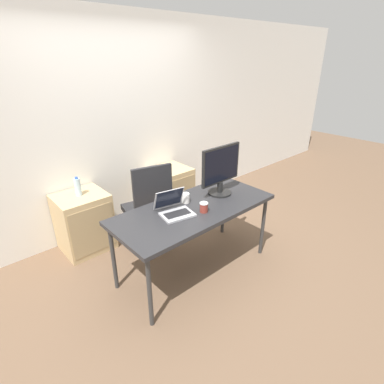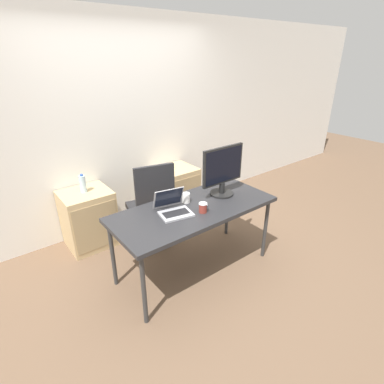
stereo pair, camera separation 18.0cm
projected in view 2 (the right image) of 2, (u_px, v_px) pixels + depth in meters
ground_plane at (194, 268)px, 3.25m from camera, size 14.00×14.00×0.00m
wall_back at (123, 126)px, 3.74m from camera, size 10.00×0.05×2.60m
desk at (194, 212)px, 2.96m from camera, size 1.65×0.73×0.75m
office_chair at (152, 214)px, 3.55m from camera, size 0.58×0.61×1.06m
cabinet_left at (89, 218)px, 3.55m from camera, size 0.55×0.51×0.69m
cabinet_right at (175, 191)px, 4.25m from camera, size 0.55×0.51×0.69m
water_bottle at (83, 184)px, 3.36m from camera, size 0.07×0.07×0.22m
laptop_center at (173, 208)px, 2.81m from camera, size 0.33×0.35×0.22m
monitor at (223, 171)px, 3.09m from camera, size 0.52×0.25×0.52m
mouse at (205, 205)px, 2.95m from camera, size 0.05×0.07×0.03m
coffee_cup_white at (186, 198)px, 3.01m from camera, size 0.08×0.08×0.10m
coffee_cup_brown at (203, 208)px, 2.82m from camera, size 0.08×0.08×0.10m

